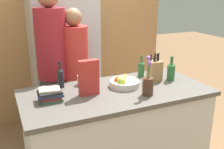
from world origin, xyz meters
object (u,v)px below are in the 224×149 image
Objects in this scene: cereal_box at (89,78)px; book_stack at (50,95)px; bottle_oil at (60,77)px; refrigerator at (64,58)px; flower_vase at (148,84)px; person_in_blue at (76,72)px; bottle_vinegar at (171,71)px; fruit_bowl at (124,83)px; person_at_sink at (53,63)px; knife_block at (155,71)px; coffee_mug at (82,80)px; bottle_wine at (141,68)px.

cereal_box is 0.34m from book_stack.
book_stack is 0.83× the size of bottle_oil.
flower_vase is at bearing -76.18° from refrigerator.
person_in_blue is (-0.37, 0.87, -0.11)m from flower_vase.
book_stack is at bearing -178.96° from bottle_vinegar.
fruit_bowl is at bearing 8.69° from cereal_box.
refrigerator reaches higher than person_in_blue.
person_at_sink is (-0.25, -0.54, 0.10)m from refrigerator.
person_in_blue is (-0.63, 0.59, -0.11)m from knife_block.
person_at_sink is (-0.16, 0.70, -0.03)m from cereal_box.
coffee_mug is at bearing 164.08° from bottle_vinegar.
fruit_bowl is 1.34× the size of book_stack.
bottle_vinegar is (0.76, -1.21, 0.07)m from refrigerator.
bottle_vinegar is at bearing 29.94° from flower_vase.
refrigerator is 1.31m from knife_block.
bottle_wine is at bearing 13.56° from book_stack.
knife_block reaches higher than fruit_bowl.
flower_vase reaches higher than knife_block.
coffee_mug is at bearing -125.63° from person_in_blue.
refrigerator is 6.09× the size of cereal_box.
bottle_wine is (0.98, 0.24, 0.04)m from book_stack.
bottle_oil is (-0.18, 0.27, -0.05)m from cereal_box.
fruit_bowl is (0.26, -1.18, 0.02)m from refrigerator.
cereal_box reaches higher than knife_block.
flower_vase is at bearing -15.28° from book_stack.
refrigerator reaches higher than cereal_box.
refrigerator is 1.14m from bottle_wine.
refrigerator is at bearing 74.19° from bottle_oil.
bottle_wine is at bearing -57.85° from person_at_sink.
knife_block is 1.03m from book_stack.
refrigerator reaches higher than coffee_mug.
person_at_sink reaches higher than book_stack.
person_at_sink is (-0.86, 0.62, 0.02)m from knife_block.
coffee_mug is 0.50× the size of bottle_oil.
person_in_blue is (0.08, 0.67, -0.16)m from cereal_box.
bottle_vinegar reaches higher than bottle_wine.
refrigerator is 6.66× the size of knife_block.
book_stack is (-1.03, -0.07, -0.05)m from knife_block.
person_at_sink is (-0.51, 0.65, 0.08)m from fruit_bowl.
coffee_mug is at bearing 147.29° from fruit_bowl.
fruit_bowl is 2.23× the size of coffee_mug.
cereal_box is 0.69m from person_in_blue.
bottle_vinegar is at bearing 1.92° from cereal_box.
bottle_wine is at bearing 109.04° from knife_block.
refrigerator reaches higher than fruit_bowl.
refrigerator is 0.57m from person_in_blue.
flower_vase is (0.10, -0.26, 0.06)m from fruit_bowl.
cereal_box reaches higher than book_stack.
bottle_oil is 0.43m from person_at_sink.
knife_block reaches higher than bottle_oil.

